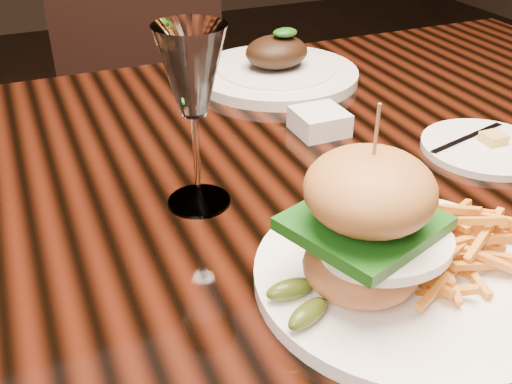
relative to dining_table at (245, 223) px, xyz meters
name	(u,v)px	position (x,y,z in m)	size (l,w,h in m)	color
dining_table	(245,223)	(0.00, 0.00, 0.00)	(1.60, 0.90, 0.75)	black
burger_plate	(401,245)	(0.05, -0.26, 0.13)	(0.29, 0.29, 0.20)	white
side_saucer	(485,147)	(0.32, -0.07, 0.08)	(0.17, 0.17, 0.02)	white
ramekin	(319,121)	(0.14, 0.07, 0.09)	(0.07, 0.07, 0.03)	white
wine_glass	(192,77)	(-0.08, -0.04, 0.23)	(0.08, 0.08, 0.21)	white
far_dish	(276,70)	(0.18, 0.29, 0.09)	(0.28, 0.28, 0.09)	white
chair_far	(146,86)	(0.08, 0.89, -0.13)	(0.52, 0.52, 0.95)	black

